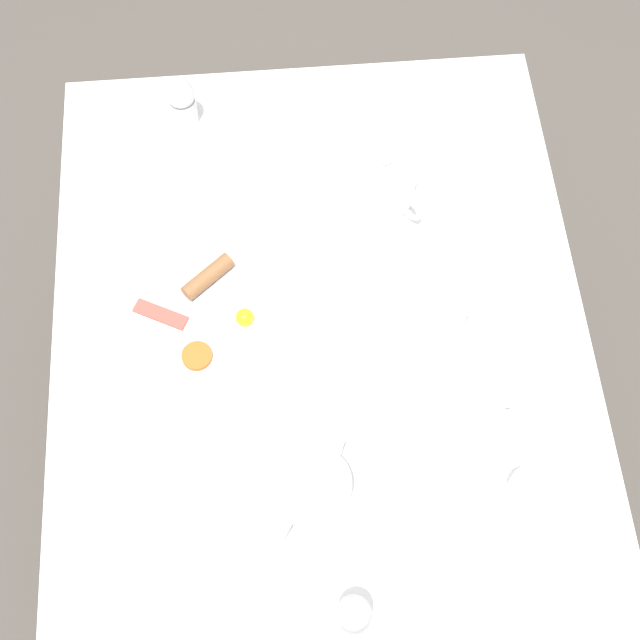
% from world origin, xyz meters
% --- Properties ---
extents(ground_plane, '(8.00, 8.00, 0.00)m').
position_xyz_m(ground_plane, '(0.00, 0.00, 0.00)').
color(ground_plane, '#4C4742').
extents(table, '(0.92, 1.14, 0.74)m').
position_xyz_m(table, '(0.00, 0.00, 0.67)').
color(table, white).
rests_on(table, ground_plane).
extents(breakfast_plate, '(0.28, 0.28, 0.04)m').
position_xyz_m(breakfast_plate, '(-0.20, 0.03, 0.75)').
color(breakfast_plate, white).
rests_on(breakfast_plate, table).
extents(teapot_near, '(0.13, 0.17, 0.12)m').
position_xyz_m(teapot_near, '(0.14, 0.26, 0.79)').
color(teapot_near, white).
rests_on(teapot_near, table).
extents(teapot_far, '(0.13, 0.17, 0.12)m').
position_xyz_m(teapot_far, '(-0.04, -0.30, 0.79)').
color(teapot_far, white).
rests_on(teapot_far, table).
extents(teacup_with_saucer_left, '(0.16, 0.16, 0.07)m').
position_xyz_m(teacup_with_saucer_left, '(0.23, -0.19, 0.77)').
color(teacup_with_saucer_left, white).
rests_on(teacup_with_saucer_left, table).
extents(water_glass_tall, '(0.06, 0.06, 0.12)m').
position_xyz_m(water_glass_tall, '(0.27, -0.06, 0.80)').
color(water_glass_tall, white).
rests_on(water_glass_tall, table).
extents(water_glass_short, '(0.06, 0.06, 0.10)m').
position_xyz_m(water_glass_short, '(0.31, 0.03, 0.79)').
color(water_glass_short, white).
rests_on(water_glass_short, table).
extents(wine_glass_spare, '(0.06, 0.06, 0.12)m').
position_xyz_m(wine_glass_spare, '(0.35, 0.18, 0.80)').
color(wine_glass_spare, white).
rests_on(wine_glass_spare, table).
extents(creamer_jug, '(0.08, 0.06, 0.05)m').
position_xyz_m(creamer_jug, '(0.30, -0.32, 0.77)').
color(creamer_jug, white).
rests_on(creamer_jug, table).
extents(pepper_grinder, '(0.05, 0.05, 0.11)m').
position_xyz_m(pepper_grinder, '(0.01, -0.49, 0.79)').
color(pepper_grinder, '#BCBCC1').
rests_on(pepper_grinder, table).
extents(salt_grinder, '(0.05, 0.05, 0.11)m').
position_xyz_m(salt_grinder, '(-0.22, 0.46, 0.79)').
color(salt_grinder, '#BCBCC1').
rests_on(salt_grinder, table).
extents(napkin_folded, '(0.17, 0.19, 0.01)m').
position_xyz_m(napkin_folded, '(-0.29, 0.29, 0.74)').
color(napkin_folded, white).
rests_on(napkin_folded, table).
extents(fork_by_plate, '(0.18, 0.05, 0.00)m').
position_xyz_m(fork_by_plate, '(-0.00, 0.43, 0.74)').
color(fork_by_plate, silver).
rests_on(fork_by_plate, table).
extents(knife_by_plate, '(0.08, 0.22, 0.00)m').
position_xyz_m(knife_by_plate, '(-0.31, -0.26, 0.74)').
color(knife_by_plate, silver).
rests_on(knife_by_plate, table).
extents(spoon_for_tea, '(0.16, 0.02, 0.00)m').
position_xyz_m(spoon_for_tea, '(-0.21, -0.45, 0.74)').
color(spoon_for_tea, silver).
rests_on(spoon_for_tea, table).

